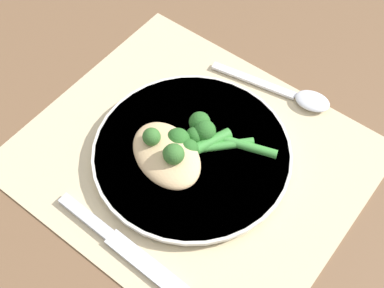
% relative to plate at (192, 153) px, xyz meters
% --- Properties ---
extents(ground_plane, '(3.00, 3.00, 0.00)m').
position_rel_plate_xyz_m(ground_plane, '(0.00, 0.00, -0.01)').
color(ground_plane, brown).
extents(placemat, '(0.41, 0.36, 0.00)m').
position_rel_plate_xyz_m(placemat, '(0.00, 0.00, -0.01)').
color(placemat, '#C6B289').
rests_on(placemat, ground_plane).
extents(plate, '(0.25, 0.25, 0.01)m').
position_rel_plate_xyz_m(plate, '(0.00, 0.00, 0.00)').
color(plate, silver).
rests_on(plate, placemat).
extents(chicken_fillet, '(0.12, 0.10, 0.03)m').
position_rel_plate_xyz_m(chicken_fillet, '(0.02, 0.03, 0.02)').
color(chicken_fillet, tan).
rests_on(chicken_fillet, plate).
extents(pesto_dollop_primary, '(0.02, 0.02, 0.02)m').
position_rel_plate_xyz_m(pesto_dollop_primary, '(0.04, 0.03, 0.04)').
color(pesto_dollop_primary, '#336628').
rests_on(pesto_dollop_primary, chicken_fillet).
extents(pesto_dollop_secondary, '(0.03, 0.03, 0.03)m').
position_rel_plate_xyz_m(pesto_dollop_secondary, '(0.00, 0.03, 0.04)').
color(pesto_dollop_secondary, '#336628').
rests_on(pesto_dollop_secondary, chicken_fillet).
extents(broccoli_stalk_front, '(0.06, 0.09, 0.03)m').
position_rel_plate_xyz_m(broccoli_stalk_front, '(0.01, 0.02, 0.02)').
color(broccoli_stalk_front, '#3D8E38').
rests_on(broccoli_stalk_front, plate).
extents(broccoli_stalk_rear, '(0.09, 0.08, 0.03)m').
position_rel_plate_xyz_m(broccoli_stalk_rear, '(0.01, 0.00, 0.02)').
color(broccoli_stalk_rear, '#3D8E38').
rests_on(broccoli_stalk_rear, plate).
extents(broccoli_stalk_left, '(0.12, 0.06, 0.03)m').
position_rel_plate_xyz_m(broccoli_stalk_left, '(-0.00, -0.03, 0.02)').
color(broccoli_stalk_left, '#3D8E38').
rests_on(broccoli_stalk_left, plate).
extents(knife, '(0.19, 0.02, 0.01)m').
position_rel_plate_xyz_m(knife, '(-0.01, 0.14, -0.01)').
color(knife, silver).
rests_on(knife, placemat).
extents(spoon, '(0.17, 0.05, 0.01)m').
position_rel_plate_xyz_m(spoon, '(-0.06, -0.16, -0.00)').
color(spoon, silver).
rests_on(spoon, placemat).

